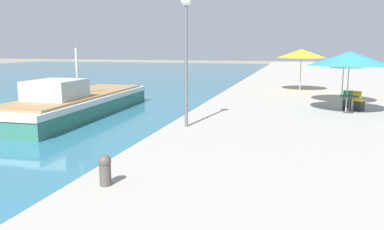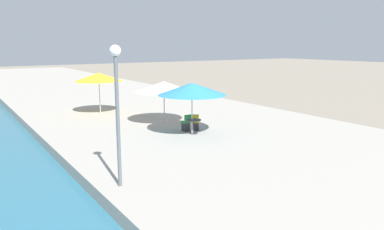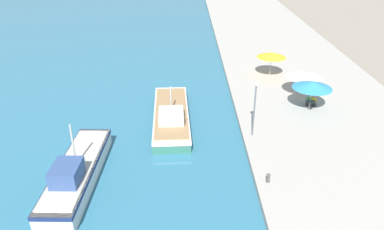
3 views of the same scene
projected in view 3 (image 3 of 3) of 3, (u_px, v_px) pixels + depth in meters
water_basin at (5, 58)px, 48.61m from camera, size 56.00×90.00×0.04m
quay_promenade at (281, 55)px, 49.03m from camera, size 16.00×90.00×0.51m
fishing_boat_near at (77, 172)px, 24.59m from camera, size 2.74×10.00×4.30m
fishing_boat_mid at (171, 115)px, 32.41m from camera, size 3.41×10.90×3.27m
cafe_umbrella_pink at (313, 85)px, 32.93m from camera, size 3.50×3.50×2.65m
cafe_umbrella_white at (304, 74)px, 35.87m from camera, size 3.44×3.44×2.45m
cafe_umbrella_striped at (272, 55)px, 40.32m from camera, size 3.14×3.14×2.71m
cafe_table at (311, 103)px, 33.77m from camera, size 0.80×0.80×0.74m
cafe_chair_left at (314, 103)px, 34.35m from camera, size 0.59×0.59×0.91m
cafe_chair_right at (308, 102)px, 34.51m from camera, size 0.40×0.43×0.91m
mooring_bollard at (268, 178)px, 24.11m from camera, size 0.26×0.26×0.65m
lamppost at (255, 100)px, 28.29m from camera, size 0.36×0.36×4.56m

